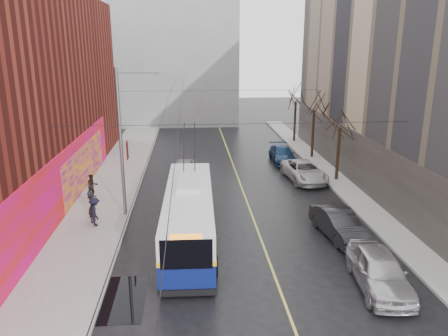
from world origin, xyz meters
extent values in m
plane|color=black|center=(0.00, 0.00, 0.00)|extent=(140.00, 140.00, 0.00)
cube|color=gray|center=(-8.00, 12.00, 0.07)|extent=(4.00, 60.00, 0.15)
cube|color=gray|center=(9.00, 12.00, 0.07)|extent=(2.00, 60.00, 0.15)
cube|color=#BFB74C|center=(1.50, 14.00, 0.00)|extent=(0.12, 50.00, 0.01)
cube|color=#EC0588|center=(-9.96, 10.00, 2.00)|extent=(0.08, 28.00, 4.00)
cube|color=#A00582|center=(-9.92, 16.00, 1.60)|extent=(0.06, 12.00, 3.20)
cube|color=#4C4742|center=(9.97, 14.00, 2.00)|extent=(0.06, 36.00, 4.00)
cube|color=gray|center=(-6.00, 45.00, 9.00)|extent=(20.00, 12.00, 18.00)
cylinder|color=slate|center=(-6.30, 10.00, 4.50)|extent=(0.20, 0.20, 9.00)
cube|color=#4B0F0A|center=(-5.95, 10.00, 4.20)|extent=(0.04, 0.60, 1.10)
cylinder|color=slate|center=(-5.10, 10.00, 8.70)|extent=(2.40, 0.10, 0.10)
cube|color=slate|center=(-4.00, 10.00, 8.60)|extent=(0.50, 0.22, 0.12)
cylinder|color=black|center=(-3.80, 15.00, 6.20)|extent=(0.02, 60.00, 0.02)
cylinder|color=black|center=(-2.80, 15.00, 6.20)|extent=(0.02, 60.00, 0.02)
cylinder|color=black|center=(0.00, 6.00, 6.40)|extent=(18.00, 0.02, 0.02)
cylinder|color=black|center=(0.00, 22.00, 6.40)|extent=(18.00, 0.02, 0.02)
cylinder|color=black|center=(9.00, 16.00, 2.10)|extent=(0.24, 0.24, 4.20)
cylinder|color=black|center=(9.00, 23.00, 2.24)|extent=(0.24, 0.24, 4.48)
cylinder|color=black|center=(9.00, 30.00, 2.18)|extent=(0.24, 0.24, 4.37)
cube|color=black|center=(-5.56, 0.87, 0.00)|extent=(2.63, 3.63, 0.01)
ellipsoid|color=slate|center=(-3.88, 8.60, 7.80)|extent=(0.44, 0.20, 0.12)
ellipsoid|color=slate|center=(0.48, 11.97, 7.95)|extent=(0.44, 0.20, 0.12)
ellipsoid|color=slate|center=(-4.60, 10.94, 6.91)|extent=(0.44, 0.20, 0.12)
cube|color=#0B1657|center=(-2.38, 6.24, 0.89)|extent=(2.66, 11.25, 1.40)
cube|color=silver|center=(-2.38, 6.24, 2.19)|extent=(2.66, 11.25, 1.21)
cube|color=yellow|center=(-2.38, 6.24, 1.59)|extent=(2.70, 11.29, 0.21)
cube|color=black|center=(-2.49, 0.63, 2.05)|extent=(2.15, 0.08, 1.31)
cube|color=black|center=(-2.26, 11.85, 2.05)|extent=(2.15, 0.08, 1.12)
cube|color=black|center=(-3.61, 6.27, 2.10)|extent=(0.26, 10.27, 0.93)
cube|color=black|center=(-1.14, 6.21, 2.10)|extent=(0.26, 10.27, 0.93)
cube|color=silver|center=(-2.36, 7.17, 2.94)|extent=(1.37, 2.83, 0.28)
cube|color=black|center=(-2.50, 0.59, 0.33)|extent=(2.43, 0.16, 0.28)
cylinder|color=black|center=(-3.67, 2.53, 0.47)|extent=(0.30, 0.94, 0.93)
cylinder|color=black|center=(-1.24, 2.48, 0.47)|extent=(0.30, 0.94, 0.93)
cylinder|color=black|center=(-3.51, 10.00, 0.47)|extent=(0.30, 0.94, 0.93)
cylinder|color=black|center=(-1.08, 9.95, 0.47)|extent=(0.30, 0.94, 0.93)
cylinder|color=black|center=(-2.61, 10.45, 4.29)|extent=(0.12, 3.24, 2.29)
cylinder|color=black|center=(-1.96, 10.43, 4.29)|extent=(0.12, 3.24, 2.29)
imported|color=silver|center=(5.80, 0.86, 0.83)|extent=(2.40, 5.05, 1.67)
imported|color=#242426|center=(5.80, 6.11, 0.76)|extent=(2.22, 4.78, 1.52)
imported|color=silver|center=(6.55, 16.37, 0.74)|extent=(2.97, 5.56, 1.49)
imported|color=navy|center=(6.01, 21.94, 0.69)|extent=(2.00, 4.80, 1.39)
imported|color=#B3B4B8|center=(-2.84, 17.83, 0.71)|extent=(2.18, 4.33, 1.41)
imported|color=black|center=(-8.02, 8.97, 1.09)|extent=(0.46, 0.69, 1.88)
imported|color=black|center=(-8.91, 13.25, 0.97)|extent=(1.01, 0.97, 1.64)
imported|color=black|center=(-7.76, 8.38, 1.00)|extent=(0.97, 1.24, 1.69)
camera|label=1|loc=(-2.24, -15.44, 10.29)|focal=35.00mm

